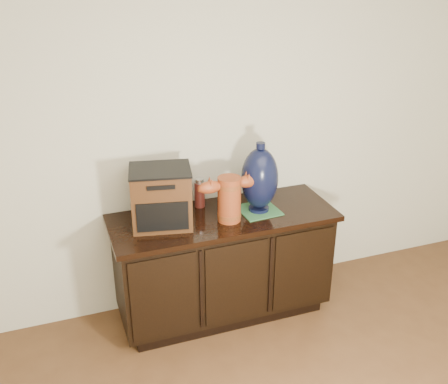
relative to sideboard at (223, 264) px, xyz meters
name	(u,v)px	position (x,y,z in m)	size (l,w,h in m)	color
sideboard	(223,264)	(0.00, 0.00, 0.00)	(1.46, 0.56, 0.75)	black
terracotta_vessel	(229,196)	(0.01, -0.07, 0.53)	(0.41, 0.15, 0.29)	#9C421C
tv_radio	(161,197)	(-0.39, 0.02, 0.55)	(0.42, 0.36, 0.37)	#432510
green_mat	(259,210)	(0.24, -0.01, 0.37)	(0.25, 0.25, 0.01)	#2A5F36
lamp_base	(260,179)	(0.24, -0.01, 0.60)	(0.25, 0.25, 0.46)	black
spray_can	(200,193)	(-0.10, 0.18, 0.47)	(0.07, 0.07, 0.20)	#53150E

